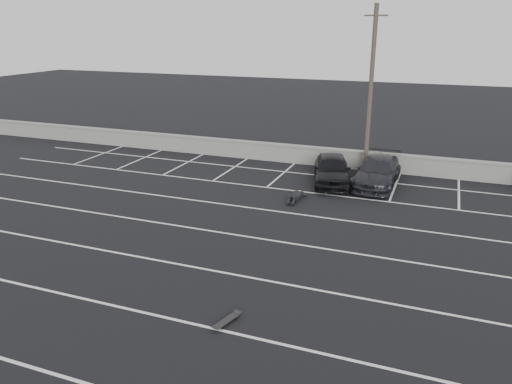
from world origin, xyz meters
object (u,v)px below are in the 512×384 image
at_px(car_left, 332,169).
at_px(car_right, 377,172).
at_px(skateboard, 226,321).
at_px(utility_pole, 370,92).
at_px(person, 297,193).

xyz_separation_m(car_left, car_right, (2.21, 0.54, -0.06)).
xyz_separation_m(car_right, skateboard, (-2.04, -14.03, -0.61)).
distance_m(car_left, utility_pole, 4.56).
bearing_deg(utility_pole, car_left, -119.13).
bearing_deg(skateboard, person, 112.85).
bearing_deg(person, car_right, 46.24).
distance_m(car_left, skateboard, 13.51).
relative_size(car_right, person, 2.05).
bearing_deg(skateboard, utility_pole, 102.48).
bearing_deg(skateboard, car_left, 107.32).
distance_m(car_right, skateboard, 14.19).
distance_m(utility_pole, person, 7.07).
bearing_deg(car_right, car_left, -164.86).
height_order(car_left, person, car_left).
bearing_deg(person, skateboard, -84.12).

